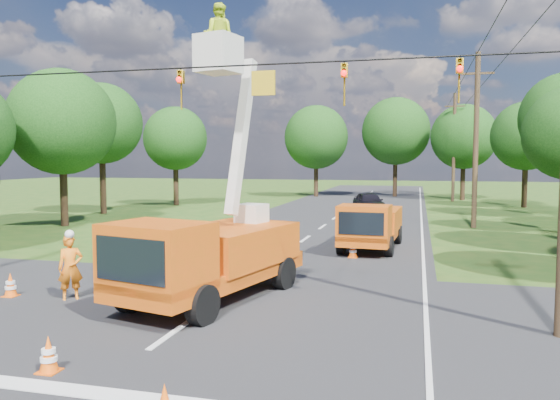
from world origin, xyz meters
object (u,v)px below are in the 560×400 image
(tree_left_d, at_px, (62,122))
(tree_left_e, at_px, (101,124))
(traffic_cone_0, at_px, (49,355))
(pole_right_far, at_px, (454,146))
(tree_right_e, at_px, (526,136))
(pole_right_mid, at_px, (476,139))
(traffic_cone_3, at_px, (353,249))
(traffic_cone_7, at_px, (389,232))
(tree_left_f, at_px, (175,139))
(traffic_cone_2, at_px, (281,264))
(traffic_cone_4, at_px, (10,285))
(second_truck, at_px, (371,225))
(bucket_truck, at_px, (210,240))
(distant_car, at_px, (369,202))
(ground_worker, at_px, (70,268))
(tree_far_c, at_px, (464,137))
(tree_far_a, at_px, (316,137))
(tree_far_b, at_px, (396,131))

(tree_left_d, bearing_deg, tree_left_e, 104.42)
(traffic_cone_0, distance_m, pole_right_far, 45.88)
(tree_right_e, bearing_deg, pole_right_mid, -109.46)
(traffic_cone_3, xyz_separation_m, tree_left_e, (-19.66, 13.40, 6.13))
(traffic_cone_7, bearing_deg, tree_left_f, 140.07)
(traffic_cone_2, height_order, pole_right_mid, pole_right_mid)
(pole_right_mid, height_order, tree_left_d, pole_right_mid)
(pole_right_far, height_order, tree_left_d, pole_right_far)
(traffic_cone_2, height_order, traffic_cone_4, same)
(traffic_cone_0, bearing_deg, second_truck, 73.31)
(pole_right_mid, xyz_separation_m, pole_right_far, (0.00, 20.00, 0.00))
(bucket_truck, bearing_deg, distant_car, 99.77)
(ground_worker, bearing_deg, pole_right_mid, 17.37)
(traffic_cone_2, bearing_deg, traffic_cone_7, 70.90)
(traffic_cone_4, height_order, tree_left_d, tree_left_d)
(tree_left_d, xyz_separation_m, tree_right_e, (28.80, 20.00, -0.31))
(pole_right_mid, relative_size, tree_right_e, 1.16)
(second_truck, relative_size, tree_left_f, 0.69)
(traffic_cone_0, bearing_deg, tree_far_c, 77.01)
(tree_far_a, xyz_separation_m, tree_far_c, (14.50, -1.00, -0.13))
(traffic_cone_0, height_order, tree_far_c, tree_far_c)
(tree_left_d, xyz_separation_m, tree_far_c, (24.50, 27.00, -0.06))
(ground_worker, xyz_separation_m, pole_right_far, (12.60, 39.86, 4.18))
(traffic_cone_4, height_order, tree_far_c, tree_far_c)
(tree_left_f, relative_size, tree_far_b, 0.81)
(distant_car, height_order, pole_right_mid, pole_right_mid)
(bucket_truck, xyz_separation_m, second_truck, (3.61, 9.84, -0.64))
(traffic_cone_2, distance_m, tree_far_c, 38.41)
(tree_right_e, distance_m, tree_far_c, 8.22)
(ground_worker, distance_m, tree_far_c, 44.31)
(tree_left_e, bearing_deg, second_truck, -29.02)
(bucket_truck, height_order, tree_far_b, tree_far_b)
(bucket_truck, height_order, pole_right_mid, pole_right_mid)
(pole_right_mid, distance_m, tree_far_b, 25.65)
(distant_car, distance_m, pole_right_far, 14.71)
(pole_right_far, distance_m, tree_far_a, 13.87)
(tree_far_a, bearing_deg, traffic_cone_2, -81.36)
(second_truck, bearing_deg, tree_right_e, 70.17)
(tree_far_b, bearing_deg, tree_far_a, -165.96)
(tree_right_e, distance_m, tree_far_b, 14.75)
(distant_car, relative_size, tree_far_c, 0.49)
(tree_left_e, xyz_separation_m, tree_far_c, (26.30, 20.00, -0.43))
(traffic_cone_7, height_order, pole_right_far, pole_right_far)
(traffic_cone_3, relative_size, tree_far_b, 0.07)
(tree_left_f, height_order, tree_far_c, tree_far_c)
(traffic_cone_4, bearing_deg, traffic_cone_7, 55.15)
(traffic_cone_4, height_order, pole_right_far, pole_right_far)
(tree_far_a, bearing_deg, bucket_truck, -83.54)
(traffic_cone_7, bearing_deg, tree_far_a, 107.35)
(pole_right_far, distance_m, tree_left_f, 25.36)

